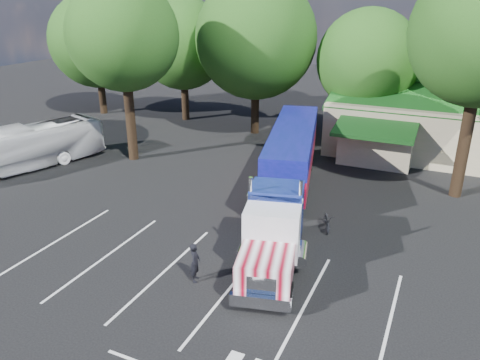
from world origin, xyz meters
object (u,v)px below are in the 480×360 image
at_px(semi_truck, 288,166).
at_px(woman, 195,262).
at_px(tour_bus, 25,148).
at_px(bicycle, 327,221).
at_px(silver_sedan, 365,146).

relative_size(semi_truck, woman, 10.93).
distance_m(semi_truck, tour_bus, 18.66).
bearing_deg(woman, bicycle, -48.63).
height_order(woman, silver_sedan, woman).
relative_size(semi_truck, silver_sedan, 4.34).
distance_m(tour_bus, silver_sedan, 24.60).
relative_size(woman, silver_sedan, 0.40).
xyz_separation_m(semi_truck, bicycle, (2.96, -2.19, -1.83)).
bearing_deg(silver_sedan, bicycle, 164.59).
distance_m(woman, tour_bus, 19.03).
distance_m(bicycle, tour_bus, 21.53).
distance_m(semi_truck, silver_sedan, 11.20).
xyz_separation_m(semi_truck, tour_bus, (-18.54, -1.97, -0.77)).
height_order(semi_truck, woman, semi_truck).
relative_size(tour_bus, silver_sedan, 2.45).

